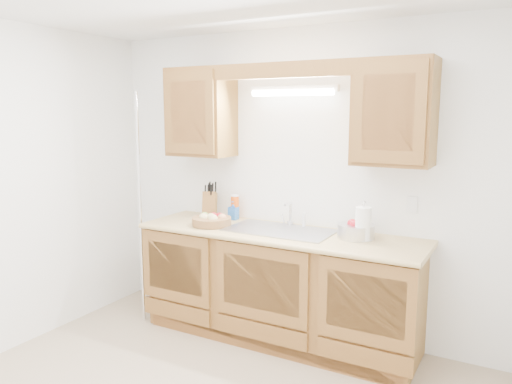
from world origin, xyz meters
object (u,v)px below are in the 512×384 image
Objects in this scene: knife_block at (210,204)px; apple_bowl at (356,230)px; fruit_basket at (212,220)px; paper_towel at (363,224)px.

knife_block is 1.37m from apple_bowl.
knife_block is at bearing 176.43° from apple_bowl.
fruit_basket is 1.02× the size of apple_bowl.
knife_block is 1.12× the size of paper_towel.
knife_block reaches higher than apple_bowl.
paper_towel is at bearing -35.13° from apple_bowl.
fruit_basket is at bearing -171.84° from apple_bowl.
apple_bowl is at bearing -28.01° from knife_block.
knife_block is 0.93× the size of apple_bowl.
paper_towel reaches higher than fruit_basket.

